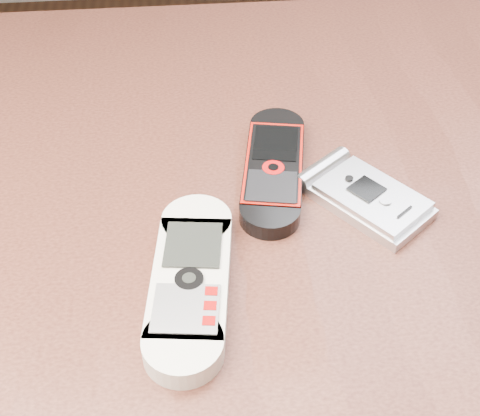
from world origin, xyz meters
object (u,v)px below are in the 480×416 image
at_px(nokia_white, 190,280).
at_px(motorola_razr, 368,197).
at_px(nokia_black_red, 274,167).
at_px(table, 235,295).

relative_size(nokia_white, motorola_razr, 1.52).
xyz_separation_m(nokia_black_red, motorola_razr, (0.08, -0.05, 0.00)).
xyz_separation_m(nokia_white, motorola_razr, (0.16, 0.08, -0.00)).
distance_m(nokia_black_red, motorola_razr, 0.09).
xyz_separation_m(table, nokia_black_red, (0.04, 0.05, 0.11)).
bearing_deg(nokia_white, table, 69.58).
bearing_deg(nokia_black_red, motorola_razr, -21.77).
height_order(nokia_white, motorola_razr, nokia_white).
height_order(nokia_black_red, motorola_razr, same).
distance_m(table, nokia_white, 0.14).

